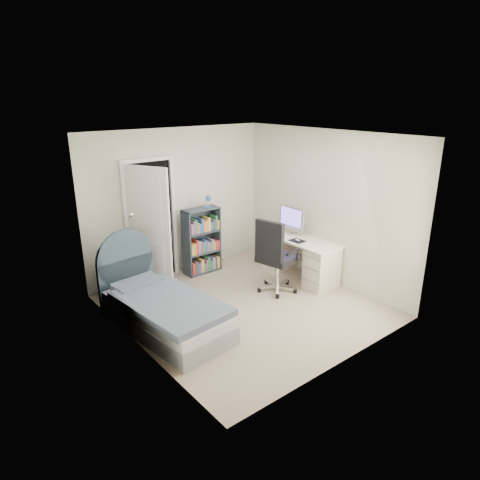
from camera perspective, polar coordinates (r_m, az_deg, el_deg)
room_shell at (r=5.98m, az=0.67°, el=1.81°), size 3.50×3.70×2.60m
door at (r=6.92m, az=-12.00°, el=1.92°), size 0.92×0.76×2.06m
bed at (r=5.91m, az=-10.33°, el=-9.04°), size 1.10×2.02×1.20m
nightstand at (r=6.98m, az=-15.93°, el=-4.06°), size 0.38×0.38×0.57m
floor_lamp at (r=6.71m, az=-14.21°, el=-3.09°), size 0.20×0.20×1.37m
bookcase at (r=7.50m, az=-5.04°, el=-0.42°), size 0.65×0.28×1.38m
desk at (r=7.37m, az=7.86°, el=-2.14°), size 0.58×1.44×1.18m
office_chair at (r=6.66m, az=4.62°, el=-1.76°), size 0.65×0.67×1.21m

